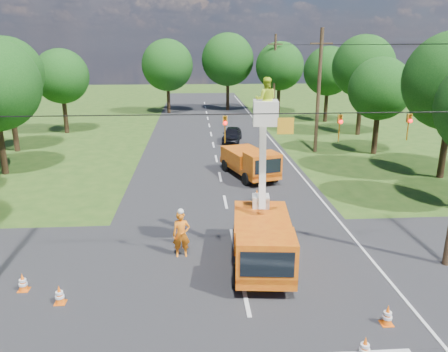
{
  "coord_description": "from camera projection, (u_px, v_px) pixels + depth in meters",
  "views": [
    {
      "loc": [
        -1.71,
        -13.44,
        8.65
      ],
      "look_at": [
        -0.31,
        6.67,
        2.6
      ],
      "focal_mm": 35.0,
      "sensor_mm": 36.0,
      "label": 1
    }
  ],
  "objects": [
    {
      "name": "pole_right_far",
      "position": [
        274.0,
        75.0,
        54.67
      ],
      "size": [
        1.8,
        0.3,
        10.0
      ],
      "color": "#4C3823",
      "rests_on": "ground"
    },
    {
      "name": "traffic_cone_4",
      "position": [
        60.0,
        295.0,
        15.11
      ],
      "size": [
        0.38,
        0.38,
        0.71
      ],
      "color": "#FF620D",
      "rests_on": "ground"
    },
    {
      "name": "traffic_cone_3",
      "position": [
        257.0,
        195.0,
        25.18
      ],
      "size": [
        0.38,
        0.38,
        0.71
      ],
      "color": "#FF620D",
      "rests_on": "ground"
    },
    {
      "name": "pole_right_mid",
      "position": [
        319.0,
        91.0,
        35.56
      ],
      "size": [
        1.8,
        0.3,
        10.0
      ],
      "color": "#4C3823",
      "rests_on": "ground"
    },
    {
      "name": "tree_far_b",
      "position": [
        228.0,
        60.0,
        58.6
      ],
      "size": [
        7.0,
        7.0,
        10.32
      ],
      "color": "#382616",
      "rests_on": "ground"
    },
    {
      "name": "ground",
      "position": [
        216.0,
        159.0,
        34.55
      ],
      "size": [
        140.0,
        140.0,
        0.0
      ],
      "primitive_type": "plane",
      "color": "#294C16",
      "rests_on": "ground"
    },
    {
      "name": "tree_far_a",
      "position": [
        167.0,
        65.0,
        56.33
      ],
      "size": [
        6.6,
        6.6,
        9.5
      ],
      "color": "#382616",
      "rests_on": "ground"
    },
    {
      "name": "bucket_truck",
      "position": [
        263.0,
        229.0,
        17.44
      ],
      "size": [
        2.82,
        6.06,
        7.53
      ],
      "rotation": [
        0.0,
        0.0,
        -0.1
      ],
      "color": "orange",
      "rests_on": "ground"
    },
    {
      "name": "traffic_cone_2",
      "position": [
        250.0,
        215.0,
        22.27
      ],
      "size": [
        0.38,
        0.38,
        0.71
      ],
      "color": "#FF620D",
      "rests_on": "ground"
    },
    {
      "name": "traffic_cone_5",
      "position": [
        23.0,
        282.0,
        15.9
      ],
      "size": [
        0.38,
        0.38,
        0.71
      ],
      "color": "#FF620D",
      "rests_on": "ground"
    },
    {
      "name": "tree_right_e",
      "position": [
        328.0,
        71.0,
        50.04
      ],
      "size": [
        5.6,
        5.6,
        8.63
      ],
      "color": "#382616",
      "rests_on": "ground"
    },
    {
      "name": "traffic_cone_8",
      "position": [
        387.0,
        315.0,
        13.96
      ],
      "size": [
        0.38,
        0.38,
        0.71
      ],
      "color": "#FF620D",
      "rests_on": "ground"
    },
    {
      "name": "traffic_cone_7",
      "position": [
        277.0,
        162.0,
        32.35
      ],
      "size": [
        0.38,
        0.38,
        0.71
      ],
      "color": "#FF620D",
      "rests_on": "ground"
    },
    {
      "name": "signal_span",
      "position": [
        303.0,
        125.0,
        15.81
      ],
      "size": [
        18.0,
        0.29,
        1.07
      ],
      "color": "black",
      "rests_on": "ground"
    },
    {
      "name": "road_cross",
      "position": [
        240.0,
        272.0,
        17.35
      ],
      "size": [
        56.0,
        10.0,
        0.07
      ],
      "primitive_type": "cube",
      "color": "black",
      "rests_on": "ground"
    },
    {
      "name": "edge_line",
      "position": [
        286.0,
        158.0,
        34.92
      ],
      "size": [
        0.12,
        90.0,
        0.02
      ],
      "primitive_type": "cube",
      "color": "silver",
      "rests_on": "ground"
    },
    {
      "name": "tree_left_e",
      "position": [
        7.0,
        73.0,
        35.39
      ],
      "size": [
        5.8,
        5.8,
        9.41
      ],
      "color": "#382616",
      "rests_on": "ground"
    },
    {
      "name": "tree_right_c",
      "position": [
        380.0,
        89.0,
        34.86
      ],
      "size": [
        5.0,
        5.0,
        7.83
      ],
      "color": "#382616",
      "rests_on": "ground"
    },
    {
      "name": "ground_worker",
      "position": [
        181.0,
        235.0,
        18.34
      ],
      "size": [
        0.76,
        0.52,
        2.04
      ],
      "primitive_type": "imported",
      "rotation": [
        0.0,
        0.0,
        0.05
      ],
      "color": "#F65314",
      "rests_on": "ground"
    },
    {
      "name": "second_truck",
      "position": [
        250.0,
        162.0,
        29.44
      ],
      "size": [
        3.67,
        5.98,
        2.11
      ],
      "rotation": [
        0.0,
        0.0,
        0.31
      ],
      "color": "orange",
      "rests_on": "ground"
    },
    {
      "name": "tree_far_c",
      "position": [
        280.0,
        66.0,
        56.38
      ],
      "size": [
        6.2,
        6.2,
        9.18
      ],
      "color": "#382616",
      "rests_on": "ground"
    },
    {
      "name": "tree_right_d",
      "position": [
        364.0,
        67.0,
        42.22
      ],
      "size": [
        6.0,
        6.0,
        9.7
      ],
      "color": "#382616",
      "rests_on": "ground"
    },
    {
      "name": "traffic_cone_1",
      "position": [
        365.0,
        348.0,
        12.46
      ],
      "size": [
        0.38,
        0.38,
        0.71
      ],
      "color": "#FF620D",
      "rests_on": "ground"
    },
    {
      "name": "distant_car",
      "position": [
        232.0,
        134.0,
        40.7
      ],
      "size": [
        2.35,
        4.26,
        1.37
      ],
      "primitive_type": "imported",
      "rotation": [
        0.0,
        0.0,
        -0.19
      ],
      "color": "black",
      "rests_on": "ground"
    },
    {
      "name": "road_main",
      "position": [
        216.0,
        159.0,
        34.55
      ],
      "size": [
        12.0,
        100.0,
        0.06
      ],
      "primitive_type": "cube",
      "color": "black",
      "rests_on": "ground"
    },
    {
      "name": "tree_left_f",
      "position": [
        61.0,
        76.0,
        43.4
      ],
      "size": [
        5.4,
        5.4,
        8.4
      ],
      "color": "#382616",
      "rests_on": "ground"
    }
  ]
}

